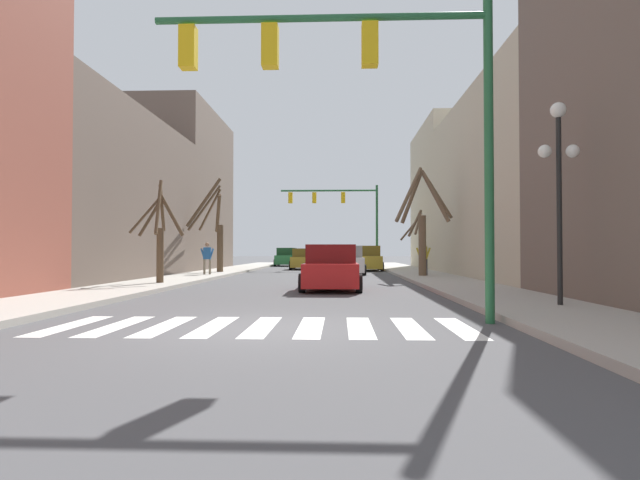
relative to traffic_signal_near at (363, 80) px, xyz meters
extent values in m
plane|color=#4C4C4F|center=(-1.90, -0.82, -4.74)|extent=(240.00, 240.00, 0.00)
cube|color=#ADA89E|center=(4.12, -0.82, -4.67)|extent=(2.90, 90.00, 0.15)
cube|color=#66564C|center=(-12.38, 13.59, -0.76)|extent=(6.00, 14.17, 7.97)
cube|color=#66564C|center=(-12.38, 26.20, 0.96)|extent=(6.00, 11.06, 11.40)
cube|color=#BCB299|center=(8.58, 14.79, -0.22)|extent=(6.00, 15.23, 9.04)
cube|color=#BCB299|center=(8.58, 27.56, 0.55)|extent=(6.00, 10.31, 10.59)
cube|color=white|center=(-5.50, -0.58, -4.74)|extent=(0.45, 2.60, 0.01)
cube|color=white|center=(-4.60, -0.58, -4.74)|extent=(0.45, 2.60, 0.01)
cube|color=white|center=(-3.70, -0.58, -4.74)|extent=(0.45, 2.60, 0.01)
cube|color=white|center=(-2.80, -0.58, -4.74)|extent=(0.45, 2.60, 0.01)
cube|color=white|center=(-1.90, -0.58, -4.74)|extent=(0.45, 2.60, 0.01)
cube|color=white|center=(-1.00, -0.58, -4.74)|extent=(0.45, 2.60, 0.01)
cube|color=white|center=(-0.10, -0.58, -4.74)|extent=(0.45, 2.60, 0.01)
cube|color=white|center=(0.80, -0.58, -4.74)|extent=(0.45, 2.60, 0.01)
cube|color=white|center=(1.70, -0.58, -4.74)|extent=(0.45, 2.60, 0.01)
cylinder|color=#236038|center=(2.42, 0.00, -1.54)|extent=(0.18, 0.18, 6.39)
cylinder|color=#236038|center=(-0.86, 0.00, 1.25)|extent=(6.56, 0.14, 0.14)
cube|color=yellow|center=(0.13, 0.00, 0.70)|extent=(0.32, 0.28, 0.84)
cube|color=yellow|center=(-1.84, 0.00, 0.70)|extent=(0.32, 0.28, 0.84)
cube|color=yellow|center=(-3.48, 0.00, 0.70)|extent=(0.32, 0.28, 0.84)
cylinder|color=#236038|center=(2.42, 28.68, -1.51)|extent=(0.18, 0.18, 6.46)
cylinder|color=#236038|center=(-1.29, 28.68, 1.32)|extent=(7.42, 0.14, 0.14)
cube|color=yellow|center=(-0.17, 28.68, 0.77)|extent=(0.32, 0.28, 0.84)
cube|color=yellow|center=(-2.40, 28.68, 0.77)|extent=(0.32, 0.28, 0.84)
cube|color=yellow|center=(-4.25, 28.68, 0.77)|extent=(0.32, 0.28, 0.84)
cylinder|color=black|center=(4.62, 2.01, -2.42)|extent=(0.12, 0.12, 4.35)
sphere|color=white|center=(4.62, 2.01, -0.06)|extent=(0.36, 0.36, 0.36)
sphere|color=white|center=(4.30, 2.01, -1.03)|extent=(0.31, 0.31, 0.31)
sphere|color=white|center=(4.94, 2.01, -1.03)|extent=(0.31, 0.31, 0.31)
cube|color=#A38423|center=(-3.12, 28.30, -4.18)|extent=(1.85, 4.11, 0.77)
cube|color=#594813|center=(-3.12, 28.30, -3.48)|extent=(1.70, 2.14, 0.63)
cylinder|color=black|center=(-2.18, 27.03, -4.42)|extent=(0.22, 0.64, 0.64)
cylinder|color=black|center=(-4.06, 27.03, -4.42)|extent=(0.22, 0.64, 0.64)
cylinder|color=black|center=(-2.18, 29.58, -4.42)|extent=(0.22, 0.64, 0.64)
cylinder|color=black|center=(-4.06, 29.58, -4.42)|extent=(0.22, 0.64, 0.64)
cube|color=red|center=(-0.77, 8.23, -4.17)|extent=(1.86, 4.21, 0.79)
cube|color=maroon|center=(-0.77, 8.23, -3.45)|extent=(1.71, 2.19, 0.65)
cylinder|color=black|center=(-1.72, 9.54, -4.42)|extent=(0.22, 0.64, 0.64)
cylinder|color=black|center=(0.18, 9.54, -4.42)|extent=(0.22, 0.64, 0.64)
cylinder|color=black|center=(-1.72, 6.93, -4.42)|extent=(0.22, 0.64, 0.64)
cylinder|color=black|center=(0.18, 6.93, -4.42)|extent=(0.22, 0.64, 0.64)
cube|color=white|center=(-0.04, 20.10, -4.15)|extent=(1.93, 4.41, 0.83)
cube|color=gray|center=(-0.04, 20.10, -3.39)|extent=(1.78, 2.29, 0.68)
cylinder|color=black|center=(-1.02, 21.47, -4.42)|extent=(0.22, 0.64, 0.64)
cylinder|color=black|center=(0.95, 21.47, -4.42)|extent=(0.22, 0.64, 0.64)
cylinder|color=black|center=(-1.02, 18.74, -4.42)|extent=(0.22, 0.64, 0.64)
cylinder|color=black|center=(0.95, 18.74, -4.42)|extent=(0.22, 0.64, 0.64)
cube|color=#A38423|center=(1.47, 25.74, -4.13)|extent=(1.90, 4.46, 0.87)
cube|color=#594813|center=(1.47, 25.74, -3.34)|extent=(1.74, 2.32, 0.71)
cylinder|color=black|center=(0.51, 27.13, -4.42)|extent=(0.22, 0.64, 0.64)
cylinder|color=black|center=(2.44, 27.13, -4.42)|extent=(0.22, 0.64, 0.64)
cylinder|color=black|center=(0.51, 24.36, -4.42)|extent=(0.22, 0.64, 0.64)
cylinder|color=black|center=(2.44, 24.36, -4.42)|extent=(0.22, 0.64, 0.64)
cube|color=silver|center=(1.57, 33.08, -4.14)|extent=(1.71, 4.85, 0.86)
cube|color=slate|center=(1.57, 33.08, -3.36)|extent=(1.57, 2.52, 0.70)
cylinder|color=black|center=(0.69, 34.58, -4.42)|extent=(0.22, 0.64, 0.64)
cylinder|color=black|center=(2.44, 34.58, -4.42)|extent=(0.22, 0.64, 0.64)
cylinder|color=black|center=(0.69, 31.58, -4.42)|extent=(0.22, 0.64, 0.64)
cylinder|color=black|center=(2.44, 31.58, -4.42)|extent=(0.22, 0.64, 0.64)
cube|color=#236B38|center=(-5.32, 36.25, -4.15)|extent=(1.82, 4.18, 0.83)
cube|color=#133A1E|center=(-5.32, 36.25, -3.40)|extent=(1.68, 2.17, 0.68)
cylinder|color=black|center=(-6.25, 37.54, -4.42)|extent=(0.22, 0.64, 0.64)
cylinder|color=black|center=(-4.39, 37.54, -4.42)|extent=(0.22, 0.64, 0.64)
cylinder|color=black|center=(-6.25, 34.95, -4.42)|extent=(0.22, 0.64, 0.64)
cylinder|color=black|center=(-4.39, 34.95, -4.42)|extent=(0.22, 0.64, 0.64)
cylinder|color=#7A705B|center=(-7.37, 16.59, -4.19)|extent=(0.12, 0.12, 0.80)
cylinder|color=#7A705B|center=(-7.66, 16.57, -4.19)|extent=(0.12, 0.12, 0.80)
cube|color=#235693|center=(-7.51, 16.58, -3.47)|extent=(0.41, 0.25, 0.63)
sphere|color=#8C664C|center=(-7.51, 16.58, -3.01)|extent=(0.23, 0.23, 0.23)
cylinder|color=#235693|center=(-7.29, 16.59, -3.51)|extent=(0.28, 0.11, 0.61)
cylinder|color=#235693|center=(-7.74, 16.57, -3.51)|extent=(0.28, 0.11, 0.61)
cylinder|color=#4C4C51|center=(3.69, 16.03, -4.18)|extent=(0.12, 0.12, 0.82)
cylinder|color=#4C4C51|center=(3.98, 15.98, -4.18)|extent=(0.12, 0.12, 0.82)
cube|color=gold|center=(3.83, 16.00, -3.44)|extent=(0.44, 0.30, 0.65)
sphere|color=brown|center=(3.83, 16.00, -2.97)|extent=(0.23, 0.23, 0.23)
cylinder|color=gold|center=(3.61, 16.04, -3.49)|extent=(0.29, 0.14, 0.63)
cylinder|color=gold|center=(4.06, 15.96, -3.49)|extent=(0.29, 0.14, 0.63)
cylinder|color=brown|center=(4.10, 18.19, -3.50)|extent=(0.28, 0.28, 2.18)
cylinder|color=brown|center=(3.53, 18.29, -2.05)|extent=(1.21, 0.34, 1.46)
cylinder|color=brown|center=(3.85, 17.77, -1.83)|extent=(0.58, 0.97, 1.32)
cylinder|color=brown|center=(3.70, 17.91, -1.81)|extent=(0.91, 0.71, 1.55)
cylinder|color=brown|center=(3.74, 15.73, -3.07)|extent=(0.38, 0.38, 3.04)
cylinder|color=brown|center=(4.35, 15.46, -0.58)|extent=(1.41, 0.75, 2.72)
cylinder|color=brown|center=(4.49, 15.80, -0.46)|extent=(1.65, 0.30, 2.50)
cylinder|color=brown|center=(2.96, 14.93, -0.53)|extent=(1.63, 1.84, 2.95)
cylinder|color=brown|center=(3.23, 15.75, -0.58)|extent=(1.20, 0.23, 2.77)
cylinder|color=brown|center=(-7.59, 19.76, -3.19)|extent=(0.37, 0.37, 2.80)
cylinder|color=brown|center=(-8.43, 19.22, -0.48)|extent=(1.82, 1.31, 3.03)
cylinder|color=brown|center=(-8.23, 19.82, -0.87)|extent=(1.40, 0.25, 2.51)
cylinder|color=brown|center=(-8.40, 19.22, -0.80)|extent=(1.70, 1.26, 2.79)
cylinder|color=brown|center=(-7.91, 20.56, -1.05)|extent=(0.78, 1.78, 2.27)
cylinder|color=brown|center=(-7.53, 9.64, -3.52)|extent=(0.27, 0.27, 2.14)
cylinder|color=brown|center=(-7.98, 9.21, -1.96)|extent=(0.92, 0.99, 1.50)
cylinder|color=brown|center=(-7.06, 9.56, -1.93)|extent=(1.07, 0.32, 1.70)
cylinder|color=brown|center=(-7.38, 9.00, -1.65)|extent=(0.42, 1.40, 2.22)
cylinder|color=brown|center=(-7.89, 9.48, -2.06)|extent=(0.82, 0.45, 1.47)
cylinder|color=brown|center=(-7.67, 10.22, -1.61)|extent=(0.39, 1.26, 1.84)
camera|label=1|loc=(-0.48, -9.73, -3.35)|focal=28.00mm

